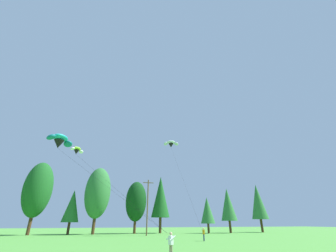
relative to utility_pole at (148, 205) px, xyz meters
name	(u,v)px	position (x,y,z in m)	size (l,w,h in m)	color
treeline_tree_b	(38,189)	(-22.51, 9.25, 3.42)	(5.81, 5.81, 14.86)	#472D19
treeline_tree_c	(72,206)	(-15.04, 9.70, 0.17)	(3.62, 3.62, 9.17)	#472D19
treeline_tree_d	(98,193)	(-9.95, 8.49, 3.07)	(5.66, 5.66, 14.29)	#472D19
treeline_tree_e	(136,201)	(-0.79, 9.68, 1.51)	(4.96, 4.96, 11.70)	#472D19
treeline_tree_f	(161,196)	(5.51, 10.16, 2.85)	(4.56, 4.56, 13.45)	#472D19
treeline_tree_g	(207,210)	(16.35, 6.00, -0.46)	(3.40, 3.40, 8.17)	#472D19
treeline_tree_h	(228,204)	(22.24, 5.89, 1.03)	(3.92, 3.92, 10.56)	#472D19
treeline_tree_i	(258,202)	(32.34, 6.85, 2.03)	(4.27, 4.27, 12.15)	#472D19
utility_pole	(148,205)	(0.00, 0.00, 0.00)	(2.20, 0.26, 10.62)	brown
kite_flyer_near	(171,242)	(-4.24, -28.36, -4.58)	(0.67, 0.69, 1.69)	gray
kite_flyer_mid	(204,233)	(4.94, -14.96, -4.59)	(0.31, 0.59, 1.69)	navy
parafoil_kite_high_teal	(60,141)	(-15.50, -16.19, 6.53)	(12.57, 14.17, 11.43)	teal
parafoil_kite_mid_white	(171,144)	(4.97, -0.35, 13.50)	(3.59, 15.47, 18.80)	white
parafoil_kite_far_lime_white	(77,150)	(-13.67, -12.15, 6.61)	(10.12, 17.44, 11.18)	#93D633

